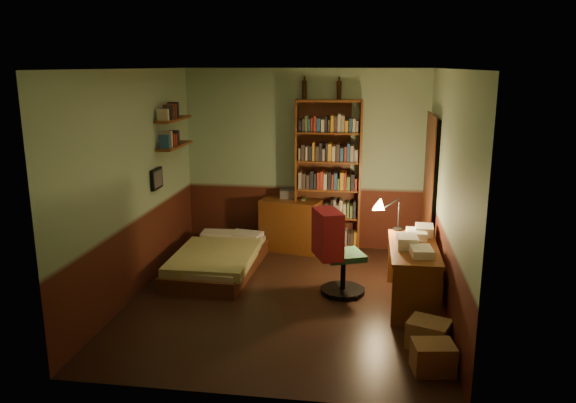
# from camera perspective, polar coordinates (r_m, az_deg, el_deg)

# --- Properties ---
(floor) EXTENTS (3.50, 4.00, 0.02)m
(floor) POSITION_cam_1_polar(r_m,az_deg,el_deg) (6.62, -0.31, -9.89)
(floor) COLOR black
(floor) RESTS_ON ground
(ceiling) EXTENTS (3.50, 4.00, 0.02)m
(ceiling) POSITION_cam_1_polar(r_m,az_deg,el_deg) (6.07, -0.35, 13.43)
(ceiling) COLOR silver
(ceiling) RESTS_ON wall_back
(wall_back) EXTENTS (3.50, 0.02, 2.60)m
(wall_back) POSITION_cam_1_polar(r_m,az_deg,el_deg) (8.17, 1.77, 4.26)
(wall_back) COLOR #84A37D
(wall_back) RESTS_ON ground
(wall_left) EXTENTS (0.02, 4.00, 2.60)m
(wall_left) POSITION_cam_1_polar(r_m,az_deg,el_deg) (6.70, -15.40, 1.67)
(wall_left) COLOR #84A37D
(wall_left) RESTS_ON ground
(wall_right) EXTENTS (0.02, 4.00, 2.60)m
(wall_right) POSITION_cam_1_polar(r_m,az_deg,el_deg) (6.21, 15.96, 0.70)
(wall_right) COLOR #84A37D
(wall_right) RESTS_ON ground
(wall_front) EXTENTS (3.50, 0.02, 2.60)m
(wall_front) POSITION_cam_1_polar(r_m,az_deg,el_deg) (4.30, -4.33, -4.46)
(wall_front) COLOR #84A37D
(wall_front) RESTS_ON ground
(doorway) EXTENTS (0.06, 0.90, 2.00)m
(doorway) POSITION_cam_1_polar(r_m,az_deg,el_deg) (7.52, 14.26, 0.69)
(doorway) COLOR black
(doorway) RESTS_ON ground
(door_trim) EXTENTS (0.02, 0.98, 2.08)m
(door_trim) POSITION_cam_1_polar(r_m,az_deg,el_deg) (7.52, 13.99, 0.70)
(door_trim) COLOR #462313
(door_trim) RESTS_ON ground
(bed) EXTENTS (1.02, 1.80, 0.52)m
(bed) POSITION_cam_1_polar(r_m,az_deg,el_deg) (7.41, -7.16, -5.12)
(bed) COLOR #819255
(bed) RESTS_ON ground
(dresser) EXTENTS (0.91, 0.59, 0.75)m
(dresser) POSITION_cam_1_polar(r_m,az_deg,el_deg) (8.16, 0.28, -2.41)
(dresser) COLOR #603012
(dresser) RESTS_ON ground
(mini_stereo) EXTENTS (0.24, 0.20, 0.12)m
(mini_stereo) POSITION_cam_1_polar(r_m,az_deg,el_deg) (8.18, -0.04, 0.78)
(mini_stereo) COLOR #B2B2B7
(mini_stereo) RESTS_ON dresser
(bookshelf) EXTENTS (0.95, 0.36, 2.18)m
(bookshelf) POSITION_cam_1_polar(r_m,az_deg,el_deg) (8.02, 4.04, 2.51)
(bookshelf) COLOR #603012
(bookshelf) RESTS_ON ground
(bottle_left) EXTENTS (0.07, 0.07, 0.25)m
(bottle_left) POSITION_cam_1_polar(r_m,az_deg,el_deg) (8.02, 1.67, 11.28)
(bottle_left) COLOR black
(bottle_left) RESTS_ON bookshelf
(bottle_right) EXTENTS (0.07, 0.07, 0.25)m
(bottle_right) POSITION_cam_1_polar(r_m,az_deg,el_deg) (7.98, 5.21, 11.20)
(bottle_right) COLOR black
(bottle_right) RESTS_ON bookshelf
(desk) EXTENTS (0.53, 1.27, 0.68)m
(desk) POSITION_cam_1_polar(r_m,az_deg,el_deg) (6.51, 12.51, -7.31)
(desk) COLOR #603012
(desk) RESTS_ON ground
(paper_stack) EXTENTS (0.23, 0.30, 0.11)m
(paper_stack) POSITION_cam_1_polar(r_m,az_deg,el_deg) (6.84, 13.66, -2.85)
(paper_stack) COLOR silver
(paper_stack) RESTS_ON desk
(desk_lamp) EXTENTS (0.25, 0.25, 0.62)m
(desk_lamp) POSITION_cam_1_polar(r_m,az_deg,el_deg) (6.90, 11.22, -0.39)
(desk_lamp) COLOR black
(desk_lamp) RESTS_ON desk
(office_chair) EXTENTS (0.57, 0.54, 0.91)m
(office_chair) POSITION_cam_1_polar(r_m,az_deg,el_deg) (6.63, 5.66, -5.60)
(office_chair) COLOR #255335
(office_chair) RESTS_ON ground
(red_jacket) EXTENTS (0.33, 0.50, 0.55)m
(red_jacket) POSITION_cam_1_polar(r_m,az_deg,el_deg) (6.23, 6.02, 0.12)
(red_jacket) COLOR #AC1F28
(red_jacket) RESTS_ON office_chair
(wall_shelf_lower) EXTENTS (0.20, 0.90, 0.03)m
(wall_shelf_lower) POSITION_cam_1_polar(r_m,az_deg,el_deg) (7.61, -11.43, 5.58)
(wall_shelf_lower) COLOR #603012
(wall_shelf_lower) RESTS_ON wall_left
(wall_shelf_upper) EXTENTS (0.20, 0.90, 0.03)m
(wall_shelf_upper) POSITION_cam_1_polar(r_m,az_deg,el_deg) (7.57, -11.56, 8.20)
(wall_shelf_upper) COLOR #603012
(wall_shelf_upper) RESTS_ON wall_left
(framed_picture) EXTENTS (0.04, 0.32, 0.26)m
(framed_picture) POSITION_cam_1_polar(r_m,az_deg,el_deg) (7.24, -13.21, 2.27)
(framed_picture) COLOR black
(framed_picture) RESTS_ON wall_left
(cardboard_box_a) EXTENTS (0.40, 0.34, 0.27)m
(cardboard_box_a) POSITION_cam_1_polar(r_m,az_deg,el_deg) (5.28, 14.53, -15.07)
(cardboard_box_a) COLOR olive
(cardboard_box_a) RESTS_ON ground
(cardboard_box_b) EXTENTS (0.47, 0.43, 0.27)m
(cardboard_box_b) POSITION_cam_1_polar(r_m,az_deg,el_deg) (5.68, 14.10, -12.94)
(cardboard_box_b) COLOR olive
(cardboard_box_b) RESTS_ON ground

